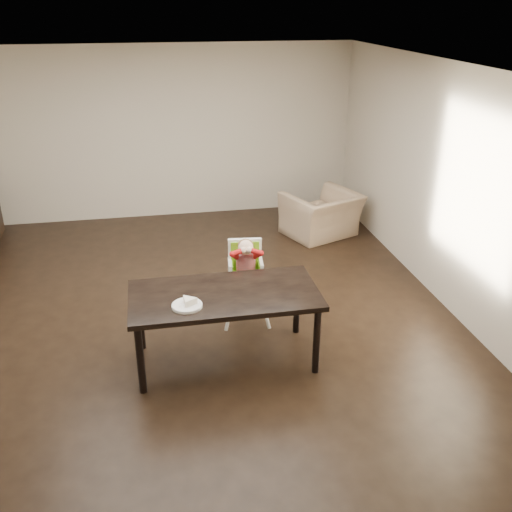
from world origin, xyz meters
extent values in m
plane|color=black|center=(0.00, 0.00, 0.00)|extent=(7.00, 7.00, 0.00)
cube|color=beige|center=(0.00, 3.50, 1.35)|extent=(6.00, 0.02, 2.70)
cube|color=beige|center=(0.00, -3.50, 1.35)|extent=(6.00, 0.02, 2.70)
cube|color=beige|center=(3.00, 0.00, 1.35)|extent=(0.02, 7.00, 2.70)
cube|color=white|center=(0.00, 0.00, 2.70)|extent=(6.00, 7.00, 0.02)
cube|color=black|center=(0.32, -0.83, 0.72)|extent=(1.80, 0.90, 0.05)
cylinder|color=black|center=(-0.50, -1.20, 0.35)|extent=(0.07, 0.07, 0.70)
cylinder|color=black|center=(1.14, -1.20, 0.35)|extent=(0.07, 0.07, 0.70)
cylinder|color=black|center=(-0.50, -0.46, 0.35)|extent=(0.07, 0.07, 0.70)
cylinder|color=black|center=(1.14, -0.46, 0.35)|extent=(0.07, 0.07, 0.70)
cylinder|color=white|center=(0.46, -0.24, 0.26)|extent=(0.04, 0.04, 0.51)
cylinder|color=white|center=(0.82, -0.28, 0.26)|extent=(0.04, 0.04, 0.51)
cylinder|color=white|center=(0.49, 0.12, 0.26)|extent=(0.04, 0.04, 0.51)
cylinder|color=white|center=(0.86, 0.08, 0.26)|extent=(0.04, 0.04, 0.51)
cube|color=white|center=(0.66, -0.08, 0.51)|extent=(0.40, 0.37, 0.05)
cube|color=#69AF16|center=(0.66, -0.08, 0.54)|extent=(0.32, 0.30, 0.03)
cube|color=white|center=(0.67, 0.06, 0.72)|extent=(0.37, 0.08, 0.38)
cube|color=#69AF16|center=(0.67, 0.04, 0.71)|extent=(0.31, 0.05, 0.35)
cube|color=black|center=(0.60, -0.03, 0.71)|extent=(0.04, 0.17, 0.02)
cube|color=black|center=(0.72, -0.04, 0.71)|extent=(0.04, 0.17, 0.02)
cylinder|color=red|center=(0.66, -0.08, 0.68)|extent=(0.23, 0.23, 0.25)
sphere|color=beige|center=(0.65, -0.10, 0.88)|extent=(0.18, 0.18, 0.16)
ellipsoid|color=brown|center=(0.66, -0.07, 0.90)|extent=(0.18, 0.18, 0.13)
sphere|color=beige|center=(0.61, -0.18, 0.89)|extent=(0.08, 0.08, 0.07)
sphere|color=beige|center=(0.68, -0.19, 0.89)|extent=(0.08, 0.08, 0.07)
cylinder|color=white|center=(-0.05, -1.02, 0.76)|extent=(0.31, 0.31, 0.02)
torus|color=white|center=(-0.05, -1.02, 0.77)|extent=(0.31, 0.31, 0.01)
imported|color=tan|center=(2.20, 2.15, 0.44)|extent=(1.19, 0.99, 0.89)
camera|label=1|loc=(-0.29, -5.58, 3.31)|focal=40.00mm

